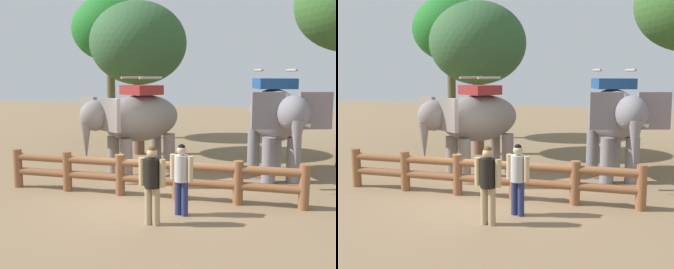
# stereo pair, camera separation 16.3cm
# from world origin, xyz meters

# --- Properties ---
(ground_plane) EXTENTS (60.00, 60.00, 0.00)m
(ground_plane) POSITION_xyz_m (0.00, 0.00, 0.00)
(ground_plane) COLOR #806548
(log_fence) EXTENTS (7.68, 0.91, 1.05)m
(log_fence) POSITION_xyz_m (-0.00, 0.16, 0.60)
(log_fence) COLOR brown
(log_fence) RESTS_ON ground
(elephant_near_left) EXTENTS (2.81, 3.48, 2.99)m
(elephant_near_left) POSITION_xyz_m (-1.28, 2.22, 1.68)
(elephant_near_left) COLOR gray
(elephant_near_left) RESTS_ON ground
(elephant_center) EXTENTS (2.82, 3.81, 3.22)m
(elephant_center) POSITION_xyz_m (2.71, 3.41, 1.81)
(elephant_center) COLOR slate
(elephant_center) RESTS_ON ground
(tourist_woman_in_black) EXTENTS (0.55, 0.36, 1.59)m
(tourist_woman_in_black) POSITION_xyz_m (1.23, -0.85, 0.92)
(tourist_woman_in_black) COLOR navy
(tourist_woman_in_black) RESTS_ON ground
(tourist_man_in_blue) EXTENTS (0.58, 0.32, 1.64)m
(tourist_man_in_blue) POSITION_xyz_m (0.87, -1.63, 0.95)
(tourist_man_in_blue) COLOR tan
(tourist_man_in_blue) RESTS_ON ground
(tree_far_left) EXTENTS (3.62, 3.62, 5.74)m
(tree_far_left) POSITION_xyz_m (-2.62, 5.41, 4.17)
(tree_far_left) COLOR brown
(tree_far_left) RESTS_ON ground
(tree_deep_back) EXTENTS (3.55, 3.55, 6.64)m
(tree_deep_back) POSITION_xyz_m (-5.58, 8.75, 5.08)
(tree_deep_back) COLOR brown
(tree_deep_back) RESTS_ON ground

